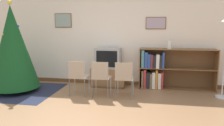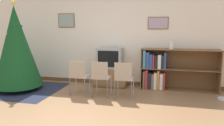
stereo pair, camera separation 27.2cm
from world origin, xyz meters
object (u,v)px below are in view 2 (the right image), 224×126
at_px(folding_chair_center, 101,76).
at_px(folding_chair_right, 124,78).
at_px(christmas_tree, 16,47).
at_px(television, 110,58).
at_px(bookshelf, 165,70).
at_px(tv_console, 110,77).
at_px(folding_chair_left, 78,75).
at_px(vase, 172,45).

xyz_separation_m(folding_chair_center, folding_chair_right, (0.53, 0.00, 0.00)).
height_order(christmas_tree, television, christmas_tree).
relative_size(folding_chair_center, bookshelf, 0.44).
relative_size(tv_console, television, 1.34).
height_order(television, folding_chair_left, television).
xyz_separation_m(folding_chair_left, vase, (2.08, 0.93, 0.66)).
height_order(folding_chair_center, vase, vase).
relative_size(folding_chair_left, folding_chair_right, 1.00).
distance_m(television, folding_chair_left, 1.09).
relative_size(christmas_tree, television, 3.33).
relative_size(christmas_tree, vase, 11.22).
height_order(christmas_tree, vase, christmas_tree).
height_order(folding_chair_left, bookshelf, bookshelf).
height_order(tv_console, folding_chair_center, folding_chair_center).
distance_m(folding_chair_center, vase, 1.93).
xyz_separation_m(television, folding_chair_right, (0.53, -0.90, -0.30)).
height_order(folding_chair_right, bookshelf, bookshelf).
bearing_deg(christmas_tree, folding_chair_right, -1.77).
distance_m(christmas_tree, bookshelf, 3.75).
xyz_separation_m(christmas_tree, folding_chair_left, (1.65, -0.08, -0.62)).
bearing_deg(bookshelf, christmas_tree, -166.49).
bearing_deg(television, folding_chair_left, -120.59).
height_order(folding_chair_left, folding_chair_center, same).
bearing_deg(vase, folding_chair_left, -155.88).
bearing_deg(folding_chair_left, tv_console, 59.48).
bearing_deg(bookshelf, folding_chair_center, -146.16).
relative_size(christmas_tree, bookshelf, 1.16).
bearing_deg(christmas_tree, vase, 12.80).
distance_m(folding_chair_center, bookshelf, 1.70).
xyz_separation_m(folding_chair_center, bookshelf, (1.41, 0.95, 0.02)).
xyz_separation_m(television, folding_chair_left, (-0.53, -0.90, -0.30)).
xyz_separation_m(television, folding_chair_center, (-0.00, -0.90, -0.30)).
bearing_deg(christmas_tree, folding_chair_center, -2.20).
xyz_separation_m(tv_console, bookshelf, (1.41, 0.05, 0.24)).
bearing_deg(folding_chair_left, vase, 24.12).
bearing_deg(tv_console, folding_chair_left, -120.52).
relative_size(christmas_tree, tv_console, 2.48).
distance_m(television, folding_chair_center, 0.95).
relative_size(tv_console, folding_chair_right, 1.07).
height_order(folding_chair_right, vase, vase).
distance_m(tv_console, vase, 1.78).
xyz_separation_m(tv_console, television, (0.00, -0.00, 0.52)).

